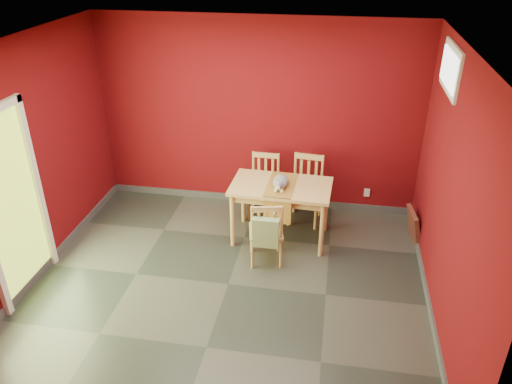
% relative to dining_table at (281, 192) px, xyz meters
% --- Properties ---
extents(ground, '(4.50, 4.50, 0.00)m').
position_rel_dining_table_xyz_m(ground, '(-0.46, -1.08, -0.69)').
color(ground, '#2D342D').
rests_on(ground, ground).
extents(room_shell, '(4.50, 4.50, 4.50)m').
position_rel_dining_table_xyz_m(room_shell, '(-0.46, -1.08, -0.64)').
color(room_shell, '#5C090D').
rests_on(room_shell, ground).
extents(doorway, '(0.06, 1.01, 2.13)m').
position_rel_dining_table_xyz_m(doorway, '(-2.69, -1.48, 0.44)').
color(doorway, '#B7D838').
rests_on(doorway, ground).
extents(window, '(0.05, 0.90, 0.50)m').
position_rel_dining_table_xyz_m(window, '(1.76, -0.08, 1.66)').
color(window, white).
rests_on(window, room_shell).
extents(outlet_plate, '(0.08, 0.02, 0.12)m').
position_rel_dining_table_xyz_m(outlet_plate, '(1.14, 0.91, -0.39)').
color(outlet_plate, silver).
rests_on(outlet_plate, room_shell).
extents(dining_table, '(1.29, 0.78, 0.79)m').
position_rel_dining_table_xyz_m(dining_table, '(0.00, 0.00, 0.00)').
color(dining_table, tan).
rests_on(dining_table, ground).
extents(table_runner, '(0.37, 0.72, 0.36)m').
position_rel_dining_table_xyz_m(table_runner, '(0.00, -0.12, 0.04)').
color(table_runner, olive).
rests_on(table_runner, dining_table).
extents(chair_far_left, '(0.43, 0.43, 0.89)m').
position_rel_dining_table_xyz_m(chair_far_left, '(-0.31, 0.60, -0.23)').
color(chair_far_left, tan).
rests_on(chair_far_left, ground).
extents(chair_far_right, '(0.48, 0.48, 0.94)m').
position_rel_dining_table_xyz_m(chair_far_right, '(0.29, 0.54, -0.21)').
color(chair_far_right, tan).
rests_on(chair_far_right, ground).
extents(chair_near, '(0.47, 0.47, 0.86)m').
position_rel_dining_table_xyz_m(chair_near, '(-0.10, -0.56, -0.25)').
color(chair_near, tan).
rests_on(chair_near, ground).
extents(tote_bag, '(0.31, 0.19, 0.43)m').
position_rel_dining_table_xyz_m(tote_bag, '(-0.08, -0.77, -0.13)').
color(tote_bag, '#7F9A62').
rests_on(tote_bag, chair_near).
extents(cat, '(0.23, 0.41, 0.20)m').
position_rel_dining_table_xyz_m(cat, '(-0.00, -0.05, 0.20)').
color(cat, slate).
rests_on(cat, table_runner).
extents(picture_frame, '(0.20, 0.45, 0.44)m').
position_rel_dining_table_xyz_m(picture_frame, '(1.72, 0.23, -0.47)').
color(picture_frame, brown).
rests_on(picture_frame, ground).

